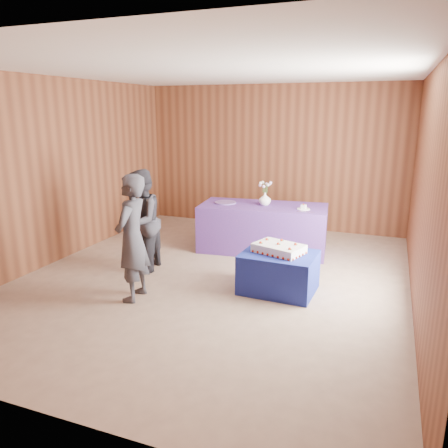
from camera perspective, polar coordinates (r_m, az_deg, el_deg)
The scene contains 13 objects.
ground at distance 6.00m, azimuth -1.35°, elevation -7.09°, with size 6.00×6.00×0.00m, color gray.
room_shell at distance 5.59m, azimuth -1.47°, elevation 10.35°, with size 5.04×6.04×2.72m.
cake_table at distance 5.55m, azimuth 7.15°, elevation -6.27°, with size 0.90×0.70×0.50m, color navy.
serving_table at distance 7.09m, azimuth 5.10°, elevation -0.52°, with size 2.00×0.90×0.75m, color #5D2F83.
sheet_cake at distance 5.48m, azimuth 7.18°, elevation -3.17°, with size 0.71×0.59×0.14m.
vase at distance 6.99m, azimuth 5.36°, elevation 3.27°, with size 0.19×0.19×0.20m, color white.
flower_spray at distance 6.95m, azimuth 5.40°, elevation 5.21°, with size 0.22×0.22×0.17m.
platter at distance 7.14m, azimuth 0.19°, elevation 2.82°, with size 0.35×0.35×0.02m, color #6C4E9C.
plate at distance 6.79m, azimuth 10.34°, elevation 1.94°, with size 0.20×0.20×0.01m, color white.
cake_slice at distance 6.78m, azimuth 10.36°, elevation 2.26°, with size 0.08×0.07×0.09m.
knife at distance 6.62m, azimuth 10.61°, elevation 1.56°, with size 0.26×0.02×0.00m, color #B6B6BB.
guest_left at distance 5.25m, azimuth -11.93°, elevation -1.83°, with size 0.56×0.36×1.52m, color #393943.
guest_right at distance 6.17m, azimuth -10.76°, elevation 0.34°, with size 0.70×0.55×1.45m, color #2E2E37.
Camera 1 is at (2.12, -5.15, 2.22)m, focal length 35.00 mm.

